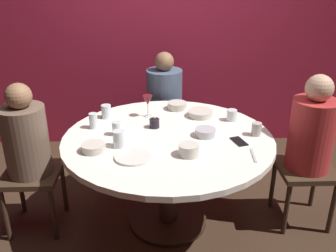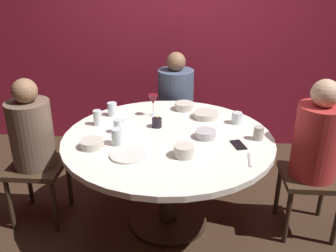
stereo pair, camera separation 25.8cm
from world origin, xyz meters
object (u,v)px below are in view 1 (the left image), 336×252
object	(u,v)px
seated_diner_left	(26,143)
cup_near_candle	(106,111)
wine_glass	(148,101)
seated_diner_right	(311,136)
bowl_serving_large	(205,132)
bowl_sauce_side	(200,113)
bowl_rice_portion	(177,106)
dinner_plate	(133,157)
cell_phone	(239,141)
cup_by_right_diner	(257,129)
cup_beside_wine	(232,115)
bowl_small_white	(94,147)
dining_table	(168,153)
cup_far_edge	(117,128)
seated_diner_back	(164,96)
cup_center_front	(119,139)
candle_holder	(154,123)
bowl_salad_center	(189,150)
cup_by_left_diner	(93,121)

from	to	relation	value
seated_diner_left	cup_near_candle	distance (m)	0.64
wine_glass	seated_diner_right	bearing A→B (deg)	-18.04
bowl_serving_large	bowl_sauce_side	world-z (taller)	bowl_serving_large
seated_diner_right	bowl_rice_portion	distance (m)	1.08
dinner_plate	bowl_sauce_side	xyz separation A→B (m)	(0.50, 0.68, 0.02)
wine_glass	cell_phone	xyz separation A→B (m)	(0.63, -0.49, -0.12)
wine_glass	cup_near_candle	bearing A→B (deg)	-176.44
wine_glass	cup_by_right_diner	bearing A→B (deg)	-26.47
wine_glass	cup_beside_wine	distance (m)	0.67
cell_phone	bowl_small_white	size ratio (longest dim) A/B	0.88
bowl_serving_large	seated_diner_left	bearing A→B (deg)	-179.85
dining_table	cup_far_edge	size ratio (longest dim) A/B	15.14
bowl_rice_portion	cup_near_candle	size ratio (longest dim) A/B	1.51
dinner_plate	bowl_small_white	size ratio (longest dim) A/B	1.48
seated_diner_back	cup_near_candle	bearing A→B (deg)	-36.84
wine_glass	cup_center_front	size ratio (longest dim) A/B	1.53
bowl_small_white	candle_holder	bearing A→B (deg)	42.61
bowl_sauce_side	cup_center_front	size ratio (longest dim) A/B	1.74
bowl_salad_center	bowl_rice_portion	bearing A→B (deg)	91.90
seated_diner_left	cell_phone	bearing A→B (deg)	-4.09
dining_table	bowl_salad_center	bearing A→B (deg)	-66.74
candle_holder	cup_center_front	xyz separation A→B (m)	(-0.24, -0.31, 0.02)
seated_diner_left	seated_diner_back	bearing A→B (deg)	45.00
seated_diner_left	bowl_rice_portion	bearing A→B (deg)	26.18
bowl_small_white	cup_near_candle	world-z (taller)	cup_near_candle
cup_center_front	dining_table	bearing A→B (deg)	24.50
bowl_small_white	cup_far_edge	distance (m)	0.28
dining_table	bowl_rice_portion	size ratio (longest dim) A/B	9.30
cup_by_right_diner	bowl_sauce_side	bearing A→B (deg)	133.54
bowl_rice_portion	cup_by_right_diner	bearing A→B (deg)	-45.36
candle_holder	cup_far_edge	distance (m)	0.29
cup_far_edge	seated_diner_left	bearing A→B (deg)	-176.46
bowl_small_white	cup_beside_wine	xyz separation A→B (m)	(1.00, 0.48, 0.02)
bowl_serving_large	candle_holder	bearing A→B (deg)	156.54
bowl_rice_portion	seated_diner_back	bearing A→B (deg)	101.69
bowl_salad_center	cup_center_front	xyz separation A→B (m)	(-0.45, 0.13, 0.02)
seated_diner_left	cup_by_left_diner	size ratio (longest dim) A/B	9.87
bowl_sauce_side	cup_near_candle	distance (m)	0.75
bowl_rice_portion	bowl_serving_large	bearing A→B (deg)	-72.34
bowl_sauce_side	cup_far_edge	bearing A→B (deg)	-152.34
wine_glass	bowl_salad_center	xyz separation A→B (m)	(0.27, -0.67, -0.09)
wine_glass	cup_near_candle	world-z (taller)	wine_glass
bowl_rice_portion	cup_far_edge	distance (m)	0.68
seated_diner_left	seated_diner_back	world-z (taller)	seated_diner_left
dining_table	candle_holder	world-z (taller)	candle_holder
wine_glass	cup_near_candle	xyz separation A→B (m)	(-0.33, -0.02, -0.08)
seated_diner_right	bowl_small_white	world-z (taller)	seated_diner_right
wine_glass	bowl_rice_portion	distance (m)	0.30
cup_by_left_diner	seated_diner_back	bearing A→B (deg)	56.67
dinner_plate	seated_diner_right	bearing A→B (deg)	13.69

